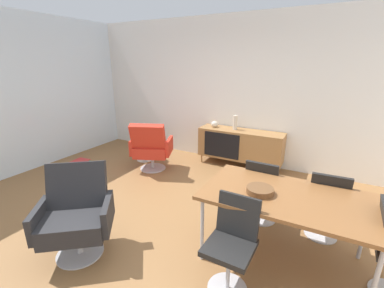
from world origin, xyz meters
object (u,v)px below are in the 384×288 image
at_px(dining_table, 287,199).
at_px(armchair_black_shell, 76,212).
at_px(dining_chair_front_left, 232,242).
at_px(side_table_round, 144,145).
at_px(wooden_bowl_on_table, 260,191).
at_px(dining_chair_back_left, 263,188).
at_px(magazine_stack, 79,164).
at_px(sideboard, 240,144).
at_px(vase_sculptural_dark, 214,124).
at_px(fruit_bowl, 143,134).
at_px(vase_cobalt, 235,123).
at_px(dining_chair_back_right, 326,202).
at_px(lounge_chair_red, 151,146).

xyz_separation_m(dining_table, armchair_black_shell, (-1.94, -0.89, -0.23)).
xyz_separation_m(dining_chair_front_left, side_table_round, (-2.67, 2.14, -0.15)).
height_order(wooden_bowl_on_table, dining_chair_back_left, dining_chair_back_left).
relative_size(dining_chair_back_left, magazine_stack, 2.20).
xyz_separation_m(sideboard, vase_sculptural_dark, (-0.55, 0.00, 0.34)).
bearing_deg(dining_chair_back_left, fruit_bowl, 158.95).
relative_size(vase_cobalt, dining_table, 0.17).
distance_m(vase_cobalt, side_table_round, 1.90).
bearing_deg(sideboard, dining_chair_back_right, -47.09).
relative_size(dining_table, magazine_stack, 4.11).
bearing_deg(sideboard, magazine_stack, -150.02).
bearing_deg(fruit_bowl, dining_chair_front_left, -38.77).
bearing_deg(lounge_chair_red, wooden_bowl_on_table, -29.73).
distance_m(dining_table, dining_chair_back_right, 0.70).
bearing_deg(magazine_stack, dining_chair_back_left, -1.50).
bearing_deg(sideboard, fruit_bowl, -161.16).
bearing_deg(dining_chair_back_left, lounge_chair_red, 163.11).
distance_m(dining_chair_front_left, magazine_stack, 3.76).
height_order(vase_cobalt, dining_chair_back_right, vase_cobalt).
xyz_separation_m(vase_sculptural_dark, magazine_stack, (-2.16, -1.56, -0.72)).
bearing_deg(side_table_round, lounge_chair_red, -38.03).
bearing_deg(dining_chair_back_left, wooden_bowl_on_table, -81.06).
bearing_deg(vase_cobalt, dining_table, -59.45).
bearing_deg(wooden_bowl_on_table, magazine_stack, 168.44).
relative_size(vase_sculptural_dark, dining_chair_back_right, 0.16).
bearing_deg(fruit_bowl, wooden_bowl_on_table, -31.21).
bearing_deg(dining_table, vase_cobalt, 120.55).
relative_size(dining_chair_back_right, side_table_round, 1.65).
height_order(sideboard, wooden_bowl_on_table, wooden_bowl_on_table).
distance_m(lounge_chair_red, armchair_black_shell, 2.21).
xyz_separation_m(vase_cobalt, armchair_black_shell, (-0.64, -3.10, -0.39)).
bearing_deg(vase_sculptural_dark, dining_chair_front_left, -63.53).
bearing_deg(side_table_round, dining_chair_back_right, -16.93).
height_order(side_table_round, fruit_bowl, fruit_bowl).
bearing_deg(dining_chair_back_left, sideboard, 116.72).
xyz_separation_m(vase_sculptural_dark, dining_table, (1.73, -2.21, -0.08)).
distance_m(vase_cobalt, magazine_stack, 3.12).
relative_size(vase_cobalt, armchair_black_shell, 0.29).
bearing_deg(armchair_black_shell, dining_chair_front_left, 11.57).
xyz_separation_m(sideboard, dining_chair_back_left, (0.83, -1.65, 0.03)).
bearing_deg(sideboard, side_table_round, -161.17).
xyz_separation_m(vase_cobalt, lounge_chair_red, (-1.26, -0.98, -0.39)).
relative_size(vase_cobalt, wooden_bowl_on_table, 1.05).
relative_size(vase_sculptural_dark, armchair_black_shell, 0.14).
relative_size(dining_chair_back_right, dining_chair_front_left, 1.00).
height_order(dining_chair_front_left, magazine_stack, dining_chair_front_left).
bearing_deg(dining_table, dining_chair_back_left, 122.16).
relative_size(wooden_bowl_on_table, fruit_bowl, 1.30).
bearing_deg(armchair_black_shell, dining_table, 24.50).
xyz_separation_m(dining_chair_front_left, armchair_black_shell, (-1.59, -0.33, -0.00)).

